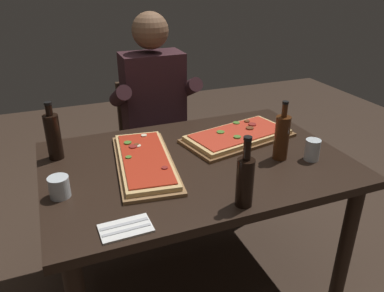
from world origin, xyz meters
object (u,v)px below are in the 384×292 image
at_px(pizza_rectangular_front, 238,136).
at_px(seated_diner, 156,109).
at_px(pizza_rectangular_left, 145,161).
at_px(wine_bottle_dark, 245,180).
at_px(dining_table, 196,177).
at_px(vinegar_bottle_green, 53,136).
at_px(oil_bottle_amber, 282,137).
at_px(tumbler_far_side, 59,188).
at_px(tumbler_near_camera, 312,150).
at_px(diner_chair, 152,139).

xyz_separation_m(pizza_rectangular_front, seated_diner, (-0.27, 0.60, -0.02)).
distance_m(pizza_rectangular_left, wine_bottle_dark, 0.53).
bearing_deg(seated_diner, dining_table, -91.73).
bearing_deg(wine_bottle_dark, vinegar_bottle_green, 133.56).
xyz_separation_m(oil_bottle_amber, seated_diner, (-0.35, 0.87, -0.11)).
height_order(wine_bottle_dark, seated_diner, seated_diner).
height_order(pizza_rectangular_front, tumbler_far_side, tumbler_far_side).
distance_m(tumbler_near_camera, seated_diner, 1.05).
xyz_separation_m(dining_table, tumbler_far_side, (-0.62, -0.09, 0.13)).
height_order(oil_bottle_amber, vinegar_bottle_green, oil_bottle_amber).
relative_size(dining_table, vinegar_bottle_green, 5.01).
distance_m(wine_bottle_dark, seated_diner, 1.15).
distance_m(dining_table, pizza_rectangular_left, 0.27).
distance_m(wine_bottle_dark, tumbler_far_side, 0.72).
relative_size(dining_table, tumbler_far_side, 16.30).
distance_m(dining_table, oil_bottle_amber, 0.45).
xyz_separation_m(pizza_rectangular_front, wine_bottle_dark, (-0.26, -0.54, 0.09)).
bearing_deg(tumbler_near_camera, vinegar_bottle_green, 157.70).
distance_m(pizza_rectangular_front, oil_bottle_amber, 0.29).
bearing_deg(seated_diner, diner_chair, 90.00).
height_order(dining_table, vinegar_bottle_green, vinegar_bottle_green).
relative_size(wine_bottle_dark, diner_chair, 0.33).
relative_size(dining_table, pizza_rectangular_left, 2.17).
xyz_separation_m(tumbler_near_camera, diner_chair, (-0.49, 1.05, -0.30)).
height_order(diner_chair, seated_diner, seated_diner).
bearing_deg(vinegar_bottle_green, dining_table, -23.29).
height_order(pizza_rectangular_front, diner_chair, diner_chair).
xyz_separation_m(vinegar_bottle_green, tumbler_far_side, (-0.01, -0.35, -0.08)).
bearing_deg(diner_chair, tumbler_near_camera, -65.22).
bearing_deg(wine_bottle_dark, tumbler_far_side, 153.92).
height_order(pizza_rectangular_front, vinegar_bottle_green, vinegar_bottle_green).
bearing_deg(vinegar_bottle_green, wine_bottle_dark, -46.44).
relative_size(oil_bottle_amber, seated_diner, 0.21).
bearing_deg(diner_chair, seated_diner, -90.00).
xyz_separation_m(pizza_rectangular_left, diner_chair, (0.26, 0.81, -0.27)).
height_order(vinegar_bottle_green, tumbler_far_side, vinegar_bottle_green).
height_order(pizza_rectangular_front, oil_bottle_amber, oil_bottle_amber).
distance_m(dining_table, seated_diner, 0.74).
bearing_deg(diner_chair, oil_bottle_amber, -70.24).
height_order(tumbler_far_side, diner_chair, diner_chair).
relative_size(tumbler_near_camera, seated_diner, 0.08).
xyz_separation_m(pizza_rectangular_front, pizza_rectangular_left, (-0.53, -0.09, -0.00)).
distance_m(pizza_rectangular_left, tumbler_far_side, 0.40).
xyz_separation_m(pizza_rectangular_front, diner_chair, (-0.27, 0.72, -0.27)).
xyz_separation_m(vinegar_bottle_green, tumbler_near_camera, (1.12, -0.46, -0.07)).
bearing_deg(pizza_rectangular_left, diner_chair, 72.39).
relative_size(dining_table, wine_bottle_dark, 4.92).
bearing_deg(tumbler_near_camera, diner_chair, 114.78).
distance_m(pizza_rectangular_front, tumbler_near_camera, 0.39).
bearing_deg(dining_table, tumbler_far_side, -171.46).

